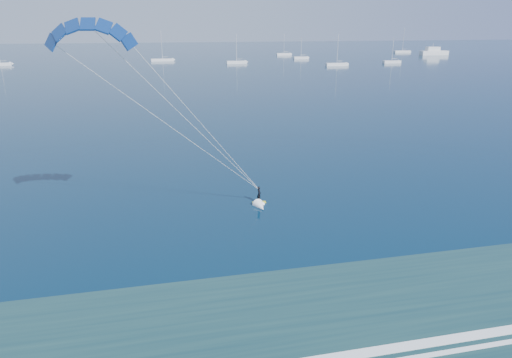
{
  "coord_description": "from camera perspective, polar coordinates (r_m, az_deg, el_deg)",
  "views": [
    {
      "loc": [
        -7.01,
        -9.04,
        16.94
      ],
      "look_at": [
        0.79,
        26.09,
        4.66
      ],
      "focal_mm": 32.0,
      "sensor_mm": 36.0,
      "label": 1
    }
  ],
  "objects": [
    {
      "name": "sailboat_5",
      "position": [
        239.02,
        5.64,
        14.86
      ],
      "size": [
        7.66,
        2.4,
        10.6
      ],
      "color": "silver",
      "rests_on": "ground"
    },
    {
      "name": "sailboat_1",
      "position": [
        227.63,
        -29.31,
        12.43
      ],
      "size": [
        9.03,
        2.4,
        12.35
      ],
      "color": "silver",
      "rests_on": "ground"
    },
    {
      "name": "sailboat_4",
      "position": [
        266.69,
        3.5,
        15.32
      ],
      "size": [
        8.4,
        2.4,
        11.47
      ],
      "color": "silver",
      "rests_on": "ground"
    },
    {
      "name": "kitesurfer_rig",
      "position": [
        38.93,
        -8.63,
        7.3
      ],
      "size": [
        18.68,
        8.03,
        18.38
      ],
      "color": "yellow",
      "rests_on": "ground"
    },
    {
      "name": "sailboat_6",
      "position": [
        220.86,
        16.6,
        13.87
      ],
      "size": [
        8.1,
        2.4,
        11.06
      ],
      "color": "silver",
      "rests_on": "ground"
    },
    {
      "name": "sailboat_3",
      "position": [
        210.5,
        -2.44,
        14.4
      ],
      "size": [
        9.04,
        2.4,
        12.5
      ],
      "color": "silver",
      "rests_on": "ground"
    },
    {
      "name": "motor_yacht",
      "position": [
        286.91,
        21.32,
        14.59
      ],
      "size": [
        16.21,
        4.32,
        6.54
      ],
      "color": "silver",
      "rests_on": "ground"
    },
    {
      "name": "sailboat_2",
      "position": [
        228.11,
        -11.6,
        14.4
      ],
      "size": [
        10.63,
        2.4,
        14.07
      ],
      "color": "silver",
      "rests_on": "ground"
    },
    {
      "name": "sailboat_7",
      "position": [
        201.64,
        10.07,
        13.95
      ],
      "size": [
        9.64,
        2.4,
        12.85
      ],
      "color": "silver",
      "rests_on": "ground"
    },
    {
      "name": "sailboat_8",
      "position": [
        305.89,
        17.83,
        14.94
      ],
      "size": [
        10.58,
        2.4,
        14.36
      ],
      "color": "silver",
      "rests_on": "ground"
    }
  ]
}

